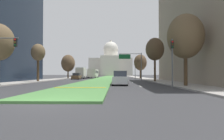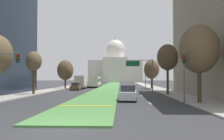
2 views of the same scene
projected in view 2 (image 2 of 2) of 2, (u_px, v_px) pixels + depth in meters
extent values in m
plane|color=#333335|center=(111.00, 86.00, 79.40)|extent=(291.88, 291.88, 0.00)
cube|color=#4C8442|center=(110.00, 86.00, 72.77)|extent=(5.49, 119.41, 0.14)
cube|color=gold|center=(86.00, 106.00, 22.06)|extent=(4.94, 0.50, 0.04)
cube|color=silver|center=(150.00, 103.00, 25.82)|extent=(0.16, 2.40, 0.01)
cube|color=silver|center=(142.00, 96.00, 36.22)|extent=(0.16, 2.40, 0.01)
cube|color=silver|center=(138.00, 92.00, 44.90)|extent=(0.16, 2.40, 0.01)
cube|color=silver|center=(136.00, 91.00, 50.90)|extent=(0.16, 2.40, 0.01)
cube|color=silver|center=(133.00, 88.00, 61.45)|extent=(0.16, 2.40, 0.01)
cube|color=#9E9991|center=(66.00, 87.00, 66.58)|extent=(4.00, 119.41, 0.15)
cube|color=#9E9991|center=(153.00, 87.00, 65.72)|extent=(4.00, 119.41, 0.15)
cube|color=beige|center=(115.00, 72.00, 145.86)|extent=(30.96, 20.08, 12.65)
cube|color=beige|center=(115.00, 70.00, 133.85)|extent=(13.62, 4.00, 13.91)
cylinder|color=beige|center=(115.00, 57.00, 146.13)|extent=(10.51, 10.51, 5.47)
sphere|color=beige|center=(115.00, 49.00, 146.28)|extent=(11.13, 11.13, 11.13)
cylinder|color=beige|center=(115.00, 41.00, 146.43)|extent=(1.80, 1.80, 3.00)
cylinder|color=#515456|center=(5.00, 53.00, 22.82)|extent=(3.20, 0.10, 0.10)
cube|color=black|center=(18.00, 58.00, 22.76)|extent=(0.28, 0.24, 0.84)
sphere|color=red|center=(17.00, 55.00, 22.63)|extent=(0.18, 0.18, 0.18)
sphere|color=#4C380F|center=(17.00, 58.00, 22.62)|extent=(0.18, 0.18, 0.18)
sphere|color=#0F4219|center=(17.00, 61.00, 22.61)|extent=(0.18, 0.18, 0.18)
cylinder|color=#515456|center=(184.00, 79.00, 23.71)|extent=(0.16, 0.16, 5.20)
cube|color=black|center=(184.00, 59.00, 23.77)|extent=(0.28, 0.24, 0.84)
sphere|color=red|center=(184.00, 56.00, 23.64)|extent=(0.18, 0.18, 0.18)
sphere|color=#4C380F|center=(184.00, 59.00, 23.63)|extent=(0.18, 0.18, 0.18)
sphere|color=#0F4219|center=(185.00, 62.00, 23.62)|extent=(0.18, 0.18, 0.18)
cylinder|color=#515456|center=(145.00, 78.00, 61.12)|extent=(0.16, 0.16, 5.20)
cube|color=black|center=(145.00, 70.00, 61.18)|extent=(0.28, 0.24, 0.84)
sphere|color=#510F0F|center=(145.00, 69.00, 61.05)|extent=(0.18, 0.18, 0.18)
sphere|color=#4C380F|center=(145.00, 70.00, 61.04)|extent=(0.18, 0.18, 0.18)
sphere|color=#1ED838|center=(145.00, 71.00, 61.03)|extent=(0.18, 0.18, 0.18)
cylinder|color=#515456|center=(153.00, 75.00, 48.92)|extent=(0.20, 0.20, 6.50)
cylinder|color=#515456|center=(139.00, 60.00, 49.11)|extent=(5.34, 0.12, 0.12)
cube|color=#146033|center=(133.00, 64.00, 49.08)|extent=(2.80, 0.08, 1.10)
cylinder|color=#4C3823|center=(199.00, 82.00, 25.15)|extent=(0.41, 0.41, 4.51)
ellipsoid|color=brown|center=(199.00, 49.00, 25.25)|extent=(4.10, 4.10, 5.13)
cylinder|color=#4C3823|center=(34.00, 80.00, 38.21)|extent=(0.41, 0.41, 4.60)
ellipsoid|color=brown|center=(34.00, 61.00, 38.31)|extent=(2.47, 2.47, 3.09)
cylinder|color=#4C3823|center=(168.00, 79.00, 37.82)|extent=(0.37, 0.37, 4.92)
ellipsoid|color=brown|center=(168.00, 57.00, 37.93)|extent=(3.31, 3.31, 4.14)
cylinder|color=#4C3823|center=(65.00, 82.00, 59.70)|extent=(0.37, 0.37, 3.35)
ellipsoid|color=brown|center=(65.00, 70.00, 59.79)|extent=(4.01, 4.01, 5.01)
cylinder|color=#4C3823|center=(152.00, 82.00, 57.61)|extent=(0.39, 0.39, 3.57)
ellipsoid|color=brown|center=(152.00, 69.00, 57.70)|extent=(3.66, 3.66, 4.57)
cube|color=#BCBCC1|center=(128.00, 95.00, 28.29)|extent=(2.10, 4.24, 0.90)
cube|color=#282D38|center=(128.00, 88.00, 28.48)|extent=(1.76, 2.07, 0.74)
cylinder|color=black|center=(136.00, 100.00, 26.59)|extent=(0.25, 0.65, 0.64)
cylinder|color=black|center=(120.00, 100.00, 26.74)|extent=(0.25, 0.65, 0.64)
cylinder|color=black|center=(135.00, 97.00, 29.82)|extent=(0.25, 0.65, 0.64)
cylinder|color=black|center=(121.00, 97.00, 29.97)|extent=(0.25, 0.65, 0.64)
cube|color=brown|center=(76.00, 87.00, 52.69)|extent=(1.86, 4.65, 0.80)
cube|color=#282D38|center=(76.00, 84.00, 52.52)|extent=(1.63, 2.24, 0.65)
cylinder|color=black|center=(74.00, 88.00, 54.57)|extent=(0.22, 0.64, 0.64)
cylinder|color=black|center=(81.00, 88.00, 54.52)|extent=(0.22, 0.64, 0.64)
cylinder|color=black|center=(70.00, 89.00, 50.83)|extent=(0.22, 0.64, 0.64)
cylinder|color=black|center=(78.00, 89.00, 50.78)|extent=(0.22, 0.64, 0.64)
cube|color=navy|center=(86.00, 85.00, 68.28)|extent=(1.87, 4.17, 0.82)
cube|color=#282D38|center=(86.00, 82.00, 68.14)|extent=(1.65, 2.00, 0.67)
cylinder|color=black|center=(84.00, 86.00, 69.94)|extent=(0.22, 0.64, 0.64)
cylinder|color=black|center=(90.00, 86.00, 69.88)|extent=(0.22, 0.64, 0.64)
cylinder|color=black|center=(82.00, 86.00, 66.67)|extent=(0.22, 0.64, 0.64)
cylinder|color=black|center=(89.00, 86.00, 66.61)|extent=(0.22, 0.64, 0.64)
cube|color=silver|center=(83.00, 83.00, 61.22)|extent=(2.30, 2.00, 2.20)
cube|color=beige|center=(81.00, 81.00, 58.03)|extent=(2.30, 4.40, 2.80)
cylinder|color=black|center=(79.00, 87.00, 61.23)|extent=(0.30, 0.90, 0.90)
cylinder|color=black|center=(87.00, 87.00, 61.15)|extent=(0.30, 0.90, 0.90)
cylinder|color=black|center=(75.00, 87.00, 56.93)|extent=(0.30, 0.90, 0.90)
cylinder|color=black|center=(84.00, 87.00, 56.86)|extent=(0.30, 0.90, 0.90)
cube|color=beige|center=(95.00, 81.00, 67.51)|extent=(2.50, 11.00, 2.50)
cube|color=#232833|center=(95.00, 80.00, 67.52)|extent=(2.52, 10.12, 0.90)
cylinder|color=black|center=(93.00, 85.00, 71.81)|extent=(0.32, 1.00, 1.00)
cylinder|color=black|center=(100.00, 85.00, 71.73)|extent=(0.32, 1.00, 1.00)
cylinder|color=black|center=(89.00, 86.00, 63.62)|extent=(0.32, 1.00, 1.00)
cylinder|color=black|center=(98.00, 86.00, 63.53)|extent=(0.32, 1.00, 1.00)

